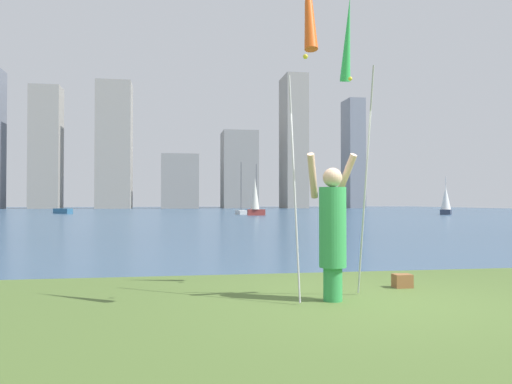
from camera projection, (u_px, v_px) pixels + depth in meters
name	position (u px, v px, depth m)	size (l,w,h in m)	color
ground	(192.00, 214.00, 57.02)	(120.00, 138.00, 0.12)	#4C662D
person	(332.00, 228.00, 6.86)	(0.72, 0.53, 1.95)	green
kite_flag_left	(307.00, 4.00, 6.25)	(0.16, 1.21, 4.47)	#B2B2B7
kite_flag_right	(348.00, 47.00, 7.73)	(0.16, 1.20, 4.31)	#B2B2B7
bag	(402.00, 281.00, 7.90)	(0.27, 0.20, 0.20)	brown
sailboat_1	(63.00, 211.00, 55.93)	(2.26, 2.15, 4.06)	#2D6084
sailboat_3	(241.00, 211.00, 52.66)	(0.89, 2.74, 5.29)	silver
sailboat_4	(255.00, 197.00, 48.66)	(1.65, 0.84, 4.81)	maroon
sailboat_5	(446.00, 202.00, 51.96)	(1.90, 2.15, 3.82)	#333D51
skyline_tower_1	(46.00, 148.00, 94.22)	(5.25, 4.93, 22.11)	gray
skyline_tower_2	(114.00, 146.00, 95.52)	(6.19, 6.56, 23.07)	gray
skyline_tower_3	(180.00, 182.00, 97.76)	(6.82, 6.90, 10.03)	gray
skyline_tower_4	(239.00, 170.00, 100.54)	(6.59, 6.97, 14.72)	gray
skyline_tower_5	(294.00, 142.00, 102.32)	(4.20, 7.78, 25.86)	gray
skyline_tower_6	(353.00, 154.00, 101.21)	(3.14, 5.48, 21.04)	gray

